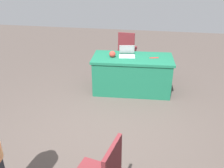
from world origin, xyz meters
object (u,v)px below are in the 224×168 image
object	(u,v)px
yarn_ball	(112,54)
chair_tucked_left	(127,47)
laptop_silver	(127,54)
table_foreground	(132,74)
scissors_red	(154,58)

from	to	relation	value
yarn_ball	chair_tucked_left	bearing A→B (deg)	-95.71
yarn_ball	laptop_silver	bearing A→B (deg)	-155.64
table_foreground	laptop_silver	bearing A→B (deg)	-25.54
laptop_silver	yarn_ball	distance (m)	0.31
laptop_silver	yarn_ball	size ratio (longest dim) A/B	2.72
yarn_ball	scissors_red	world-z (taller)	yarn_ball
yarn_ball	scissors_red	xyz separation A→B (m)	(-0.84, -0.10, -0.06)
chair_tucked_left	scissors_red	xyz separation A→B (m)	(-0.70, 1.32, 0.22)
scissors_red	table_foreground	bearing A→B (deg)	-11.10
scissors_red	laptop_silver	bearing A→B (deg)	-18.20
chair_tucked_left	laptop_silver	distance (m)	1.32
table_foreground	chair_tucked_left	world-z (taller)	chair_tucked_left
laptop_silver	yarn_ball	world-z (taller)	laptop_silver
chair_tucked_left	yarn_ball	bearing A→B (deg)	-91.39
chair_tucked_left	table_foreground	bearing A→B (deg)	-74.54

